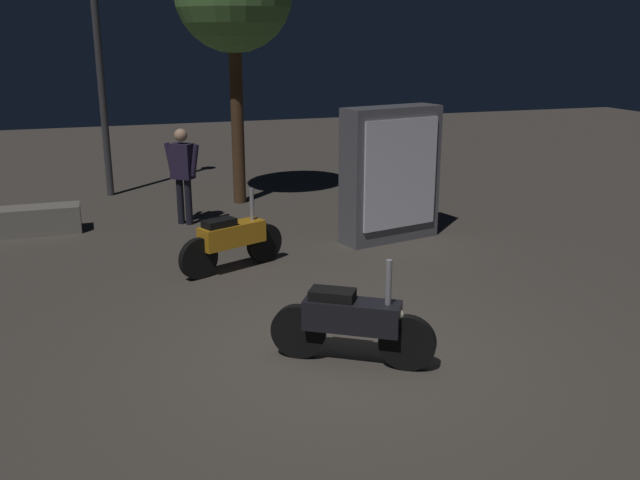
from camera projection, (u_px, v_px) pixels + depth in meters
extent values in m
plane|color=#4C443D|center=(344.00, 356.00, 7.10)|extent=(40.00, 40.00, 0.00)
cylinder|color=black|center=(298.00, 331.00, 7.01)|extent=(0.53, 0.39, 0.56)
cylinder|color=black|center=(407.00, 343.00, 6.75)|extent=(0.53, 0.39, 0.56)
cube|color=black|center=(352.00, 315.00, 6.82)|extent=(0.96, 0.76, 0.30)
cube|color=black|center=(332.00, 294.00, 6.81)|extent=(0.50, 0.44, 0.10)
cylinder|color=gray|center=(389.00, 282.00, 6.63)|extent=(0.08, 0.08, 0.45)
sphere|color=#F2EABF|center=(398.00, 315.00, 6.70)|extent=(0.12, 0.12, 0.12)
cylinder|color=black|center=(357.00, 192.00, 13.17)|extent=(0.55, 0.33, 0.56)
cylinder|color=black|center=(394.00, 184.00, 13.90)|extent=(0.55, 0.33, 0.56)
cube|color=#B71414|center=(376.00, 176.00, 13.47)|extent=(0.99, 0.68, 0.30)
cube|color=black|center=(370.00, 168.00, 13.28)|extent=(0.50, 0.41, 0.10)
cylinder|color=gray|center=(389.00, 155.00, 13.60)|extent=(0.08, 0.08, 0.45)
sphere|color=#F2EABF|center=(392.00, 171.00, 13.75)|extent=(0.12, 0.12, 0.12)
cylinder|color=black|center=(199.00, 259.00, 9.29)|extent=(0.55, 0.31, 0.56)
cylinder|color=black|center=(264.00, 243.00, 9.99)|extent=(0.55, 0.31, 0.56)
cube|color=orange|center=(232.00, 234.00, 9.57)|extent=(0.99, 0.65, 0.30)
cube|color=black|center=(219.00, 223.00, 9.39)|extent=(0.50, 0.39, 0.10)
cylinder|color=gray|center=(252.00, 204.00, 9.69)|extent=(0.08, 0.08, 0.45)
sphere|color=#F2EABF|center=(258.00, 225.00, 9.84)|extent=(0.12, 0.12, 0.12)
cylinder|color=black|center=(189.00, 202.00, 11.91)|extent=(0.12, 0.12, 0.80)
cylinder|color=black|center=(180.00, 201.00, 11.97)|extent=(0.12, 0.12, 0.80)
cube|color=#261E38|center=(182.00, 161.00, 11.74)|extent=(0.43, 0.41, 0.60)
sphere|color=tan|center=(181.00, 135.00, 11.62)|extent=(0.22, 0.22, 0.22)
cylinder|color=#261E38|center=(195.00, 160.00, 11.65)|extent=(0.20, 0.18, 0.54)
cylinder|color=#261E38|center=(170.00, 159.00, 11.81)|extent=(0.20, 0.18, 0.54)
cylinder|color=#38383D|center=(99.00, 57.00, 13.43)|extent=(0.14, 0.14, 5.47)
cylinder|color=#4C331E|center=(237.00, 122.00, 13.16)|extent=(0.24, 0.24, 3.14)
cube|color=#595960|center=(390.00, 174.00, 10.88)|extent=(1.67, 0.84, 2.10)
cube|color=white|center=(401.00, 174.00, 10.64)|extent=(1.32, 0.34, 1.68)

